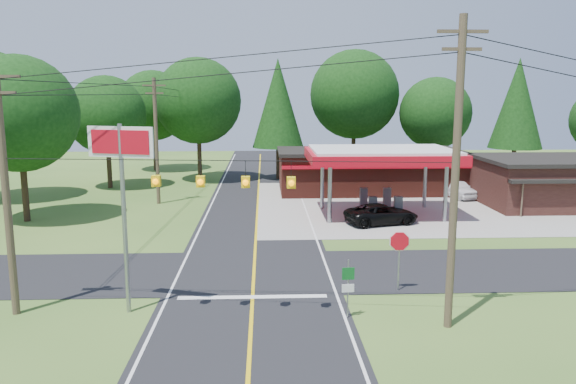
{
  "coord_description": "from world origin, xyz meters",
  "views": [
    {
      "loc": [
        0.55,
        -26.91,
        8.76
      ],
      "look_at": [
        2.0,
        7.0,
        2.8
      ],
      "focal_mm": 35.0,
      "sensor_mm": 36.0,
      "label": 1
    }
  ],
  "objects_px": {
    "gas_canopy": "(381,157)",
    "octagonal_stop_sign": "(399,246)",
    "suv_car": "(382,214)",
    "big_stop_sign": "(122,172)",
    "sedan_car": "(457,189)"
  },
  "relations": [
    {
      "from": "suv_car",
      "to": "octagonal_stop_sign",
      "type": "xyz_separation_m",
      "value": [
        -1.97,
        -13.01,
        1.4
      ]
    },
    {
      "from": "gas_canopy",
      "to": "octagonal_stop_sign",
      "type": "distance_m",
      "value": 16.35
    },
    {
      "from": "suv_car",
      "to": "octagonal_stop_sign",
      "type": "height_order",
      "value": "octagonal_stop_sign"
    },
    {
      "from": "gas_canopy",
      "to": "sedan_car",
      "type": "xyz_separation_m",
      "value": [
        8.0,
        6.57,
        -3.49
      ]
    },
    {
      "from": "big_stop_sign",
      "to": "octagonal_stop_sign",
      "type": "xyz_separation_m",
      "value": [
        11.53,
        2.0,
        -3.66
      ]
    },
    {
      "from": "big_stop_sign",
      "to": "sedan_car",
      "type": "bearing_deg",
      "value": 48.17
    },
    {
      "from": "suv_car",
      "to": "big_stop_sign",
      "type": "height_order",
      "value": "big_stop_sign"
    },
    {
      "from": "suv_car",
      "to": "sedan_car",
      "type": "relative_size",
      "value": 1.1
    },
    {
      "from": "gas_canopy",
      "to": "suv_car",
      "type": "relative_size",
      "value": 2.12
    },
    {
      "from": "gas_canopy",
      "to": "octagonal_stop_sign",
      "type": "xyz_separation_m",
      "value": [
        -2.47,
        -16.01,
        -2.17
      ]
    },
    {
      "from": "suv_car",
      "to": "big_stop_sign",
      "type": "xyz_separation_m",
      "value": [
        -13.5,
        -15.01,
        5.06
      ]
    },
    {
      "from": "big_stop_sign",
      "to": "octagonal_stop_sign",
      "type": "relative_size",
      "value": 2.74
    },
    {
      "from": "suv_car",
      "to": "big_stop_sign",
      "type": "bearing_deg",
      "value": 122.64
    },
    {
      "from": "sedan_car",
      "to": "octagonal_stop_sign",
      "type": "bearing_deg",
      "value": -130.23
    },
    {
      "from": "big_stop_sign",
      "to": "octagonal_stop_sign",
      "type": "distance_m",
      "value": 12.26
    }
  ]
}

